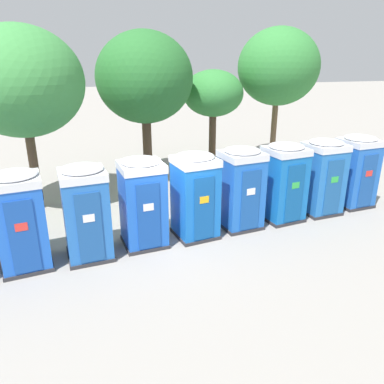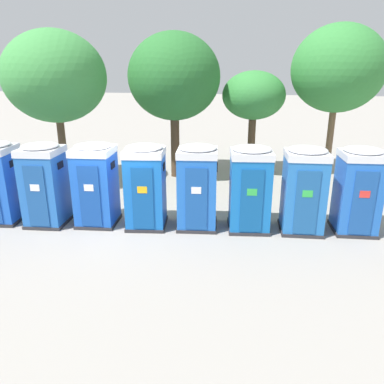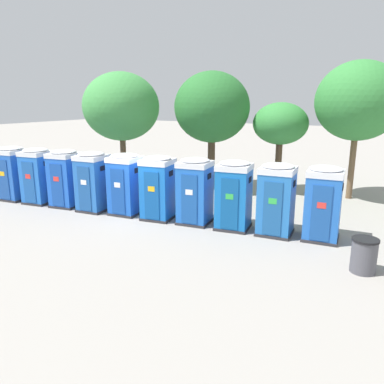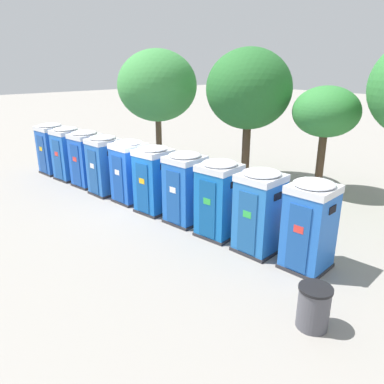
{
  "view_description": "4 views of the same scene",
  "coord_description": "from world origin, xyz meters",
  "views": [
    {
      "loc": [
        -2.02,
        -9.84,
        5.08
      ],
      "look_at": [
        0.7,
        -0.08,
        1.39
      ],
      "focal_mm": 35.0,
      "sensor_mm": 36.0,
      "label": 1
    },
    {
      "loc": [
        4.29,
        -10.24,
        4.64
      ],
      "look_at": [
        2.17,
        0.11,
        1.11
      ],
      "focal_mm": 35.0,
      "sensor_mm": 36.0,
      "label": 2
    },
    {
      "loc": [
        9.09,
        -11.89,
        4.65
      ],
      "look_at": [
        2.22,
        0.12,
        1.22
      ],
      "focal_mm": 35.0,
      "sensor_mm": 36.0,
      "label": 3
    },
    {
      "loc": [
        11.93,
        -7.55,
        5.43
      ],
      "look_at": [
        2.7,
        0.18,
        1.23
      ],
      "focal_mm": 35.0,
      "sensor_mm": 36.0,
      "label": 4
    }
  ],
  "objects": [
    {
      "name": "portapotty_4",
      "position": [
        -0.75,
        -0.21,
        1.28
      ],
      "size": [
        1.31,
        1.32,
        2.54
      ],
      "color": "#2D2D33",
      "rests_on": "ground"
    },
    {
      "name": "portapotty_2",
      "position": [
        -3.82,
        -0.62,
        1.28
      ],
      "size": [
        1.35,
        1.37,
        2.54
      ],
      "color": "#2D2D33",
      "rests_on": "ground"
    },
    {
      "name": "portapotty_3",
      "position": [
        -2.27,
        -0.52,
        1.28
      ],
      "size": [
        1.29,
        1.32,
        2.54
      ],
      "color": "#2D2D33",
      "rests_on": "ground"
    },
    {
      "name": "street_tree_1",
      "position": [
        3.56,
        6.63,
        3.45
      ],
      "size": [
        2.72,
        2.72,
        4.53
      ],
      "color": "#4C3826",
      "rests_on": "ground"
    },
    {
      "name": "portapotty_6",
      "position": [
        2.32,
        0.17,
        1.28
      ],
      "size": [
        1.34,
        1.35,
        2.54
      ],
      "color": "#2D2D33",
      "rests_on": "ground"
    },
    {
      "name": "portapotty_0",
      "position": [
        -6.88,
        -1.04,
        1.28
      ],
      "size": [
        1.36,
        1.33,
        2.54
      ],
      "color": "#2D2D33",
      "rests_on": "ground"
    },
    {
      "name": "street_tree_3",
      "position": [
        0.31,
        5.5,
        4.25
      ],
      "size": [
        3.83,
        3.83,
        6.06
      ],
      "color": "#4C3826",
      "rests_on": "ground"
    },
    {
      "name": "street_tree_0",
      "position": [
        -3.93,
        3.49,
        4.29
      ],
      "size": [
        3.93,
        3.93,
        6.05
      ],
      "color": "brown",
      "rests_on": "ground"
    },
    {
      "name": "trash_can",
      "position": [
        8.45,
        -1.26,
        0.49
      ],
      "size": [
        0.72,
        0.72,
        0.98
      ],
      "color": "#4C4C54",
      "rests_on": "ground"
    },
    {
      "name": "street_tree_2",
      "position": [
        6.97,
        7.12,
        4.58
      ],
      "size": [
        3.86,
        3.86,
        6.4
      ],
      "color": "brown",
      "rests_on": "ground"
    },
    {
      "name": "portapotty_5",
      "position": [
        0.79,
        -0.09,
        1.28
      ],
      "size": [
        1.34,
        1.37,
        2.54
      ],
      "color": "#2D2D33",
      "rests_on": "ground"
    },
    {
      "name": "portapotty_8",
      "position": [
        5.39,
        0.5,
        1.28
      ],
      "size": [
        1.3,
        1.3,
        2.54
      ],
      "color": "#2D2D33",
      "rests_on": "ground"
    },
    {
      "name": "portapotty_7",
      "position": [
        3.86,
        0.32,
        1.28
      ],
      "size": [
        1.37,
        1.37,
        2.54
      ],
      "color": "#2D2D33",
      "rests_on": "ground"
    },
    {
      "name": "portapotty_1",
      "position": [
        -5.35,
        -0.86,
        1.28
      ],
      "size": [
        1.35,
        1.37,
        2.54
      ],
      "color": "#2D2D33",
      "rests_on": "ground"
    },
    {
      "name": "portapotty_9",
      "position": [
        6.92,
        0.76,
        1.28
      ],
      "size": [
        1.28,
        1.3,
        2.54
      ],
      "color": "#2D2D33",
      "rests_on": "ground"
    },
    {
      "name": "ground_plane",
      "position": [
        0.0,
        0.0,
        0.0
      ],
      "size": [
        120.0,
        120.0,
        0.0
      ],
      "primitive_type": "plane",
      "color": "gray"
    }
  ]
}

